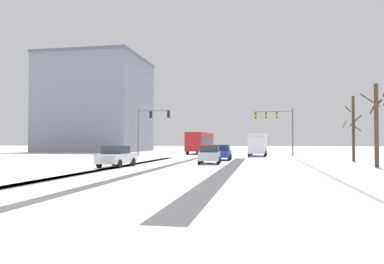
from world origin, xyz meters
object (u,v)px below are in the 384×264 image
object	(u,v)px
traffic_signal_far_left	(149,122)
bare_tree_sidewalk_far	(353,127)
car_silver_second	(210,154)
bare_tree_sidewalk_mid	(377,122)
car_blue_lead	(222,152)
car_white_third	(116,156)
bus_oncoming	(200,141)
traffic_signal_far_right	(277,121)
box_truck_delivery	(258,144)
office_building_far_left_block	(97,105)

from	to	relation	value
traffic_signal_far_left	bare_tree_sidewalk_far	size ratio (longest dim) A/B	1.00
car_silver_second	bare_tree_sidewalk_mid	distance (m)	13.53
car_blue_lead	car_white_third	xyz separation A→B (m)	(-6.94, -11.82, 0.00)
car_white_third	bare_tree_sidewalk_far	bearing A→B (deg)	31.07
car_silver_second	bus_oncoming	bearing A→B (deg)	100.98
traffic_signal_far_left	car_silver_second	world-z (taller)	traffic_signal_far_left
traffic_signal_far_right	car_silver_second	bearing A→B (deg)	-108.74
traffic_signal_far_left	box_truck_delivery	world-z (taller)	traffic_signal_far_left
car_silver_second	office_building_far_left_block	size ratio (longest dim) A/B	0.23
traffic_signal_far_left	traffic_signal_far_right	world-z (taller)	same
car_white_third	bare_tree_sidewalk_mid	world-z (taller)	bare_tree_sidewalk_mid
traffic_signal_far_left	traffic_signal_far_right	size ratio (longest dim) A/B	1.00
traffic_signal_far_right	car_blue_lead	xyz separation A→B (m)	(-6.20, -13.10, -3.95)
traffic_signal_far_right	bare_tree_sidewalk_far	bearing A→B (deg)	-62.01
car_white_third	office_building_far_left_block	xyz separation A→B (m)	(-21.15, 41.96, 8.51)
box_truck_delivery	office_building_far_left_block	bearing A→B (deg)	150.13
traffic_signal_far_right	office_building_far_left_block	xyz separation A→B (m)	(-34.29, 17.05, 4.56)
bare_tree_sidewalk_mid	bare_tree_sidewalk_far	world-z (taller)	bare_tree_sidewalk_far
traffic_signal_far_right	car_white_third	size ratio (longest dim) A/B	1.55
car_blue_lead	car_silver_second	bearing A→B (deg)	-93.80
office_building_far_left_block	car_white_third	bearing A→B (deg)	-63.25
car_white_third	box_truck_delivery	world-z (taller)	box_truck_delivery
car_white_third	bare_tree_sidewalk_mid	distance (m)	20.01
traffic_signal_far_right	car_white_third	world-z (taller)	traffic_signal_far_right
bare_tree_sidewalk_mid	bare_tree_sidewalk_far	distance (m)	8.95
car_white_third	office_building_far_left_block	bearing A→B (deg)	116.75
car_silver_second	bare_tree_sidewalk_mid	xyz separation A→B (m)	(13.08, -2.28, 2.64)
bus_oncoming	bare_tree_sidewalk_far	world-z (taller)	bare_tree_sidewalk_far
bus_oncoming	office_building_far_left_block	world-z (taller)	office_building_far_left_block
traffic_signal_far_right	office_building_far_left_block	world-z (taller)	office_building_far_left_block
bare_tree_sidewalk_mid	office_building_far_left_block	world-z (taller)	office_building_far_left_block
bus_oncoming	office_building_far_left_block	size ratio (longest dim) A/B	0.60
traffic_signal_far_left	bare_tree_sidewalk_mid	distance (m)	29.30
traffic_signal_far_right	car_silver_second	size ratio (longest dim) A/B	1.55
car_blue_lead	bus_oncoming	world-z (taller)	bus_oncoming
traffic_signal_far_left	bus_oncoming	bearing A→B (deg)	65.65
traffic_signal_far_right	bare_tree_sidewalk_far	world-z (taller)	traffic_signal_far_right
car_silver_second	bare_tree_sidewalk_far	xyz separation A→B (m)	(13.47, 6.66, 2.53)
car_silver_second	office_building_far_left_block	distance (m)	46.65
car_silver_second	office_building_far_left_block	xyz separation A→B (m)	(-27.67, 36.58, 8.51)
office_building_far_left_block	bare_tree_sidewalk_mid	bearing A→B (deg)	-43.64
bare_tree_sidewalk_mid	office_building_far_left_block	xyz separation A→B (m)	(-40.74, 38.86, 5.87)
bus_oncoming	traffic_signal_far_right	bearing A→B (deg)	-31.17
box_truck_delivery	bare_tree_sidewalk_far	xyz separation A→B (m)	(9.41, -11.70, 1.72)
car_blue_lead	office_building_far_left_block	size ratio (longest dim) A/B	0.22
box_truck_delivery	traffic_signal_far_left	bearing A→B (deg)	-168.15
car_white_third	office_building_far_left_block	size ratio (longest dim) A/B	0.22
traffic_signal_far_right	office_building_far_left_block	distance (m)	38.56
box_truck_delivery	bare_tree_sidewalk_far	world-z (taller)	bare_tree_sidewalk_far
car_blue_lead	bare_tree_sidewalk_far	size ratio (longest dim) A/B	0.63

